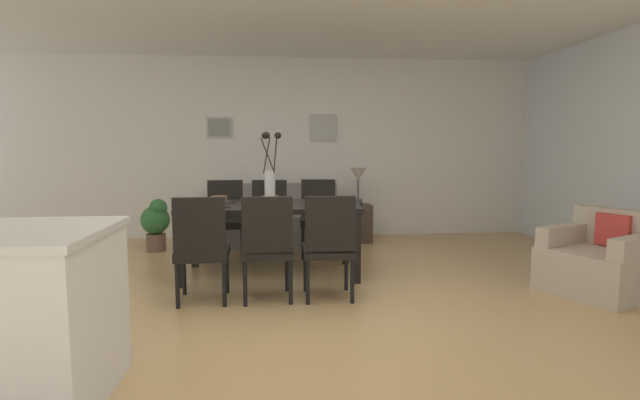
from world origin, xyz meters
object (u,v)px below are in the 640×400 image
object	(u,v)px
sofa	(273,223)
bowl_far_left	(270,202)
dining_chair_far_right	(269,215)
dining_chair_mid_left	(329,242)
dining_chair_far_left	(267,243)
potted_plant	(156,222)
dining_chair_near_right	(226,215)
framed_picture_left	(219,127)
dining_chair_near_left	(201,244)
armchair	(601,262)
bowl_near_right	(219,198)
bowl_far_right	(270,198)
table_lamp	(358,178)
centerpiece_vase	(270,177)
dining_chair_mid_right	(318,213)
framed_picture_center	(323,128)
bowl_near_left	(214,203)
dining_table	(270,211)
side_table	(358,223)

from	to	relation	value
sofa	bowl_far_left	bearing A→B (deg)	-90.28
dining_chair_far_right	dining_chair_mid_left	bearing A→B (deg)	-72.67
dining_chair_far_left	dining_chair_mid_left	xyz separation A→B (m)	(0.53, -0.00, 0.00)
sofa	potted_plant	bearing A→B (deg)	-164.69
bowl_far_left	sofa	world-z (taller)	bowl_far_left
dining_chair_near_right	framed_picture_left	size ratio (longest dim) A/B	2.64
dining_chair_near_left	dining_chair_far_left	distance (m)	0.55
bowl_far_left	armchair	bearing A→B (deg)	-12.69
bowl_near_right	bowl_far_right	xyz separation A→B (m)	(0.54, 0.00, 0.00)
table_lamp	potted_plant	size ratio (longest dim) A/B	0.76
centerpiece_vase	bowl_far_right	xyz separation A→B (m)	(-0.00, 0.20, -0.24)
dining_chair_far_left	dining_chair_mid_right	size ratio (longest dim) A/B	1.00
dining_chair_mid_right	framed_picture_center	size ratio (longest dim) A/B	2.37
dining_chair_far_right	bowl_near_left	world-z (taller)	dining_chair_far_right
dining_chair_mid_left	bowl_far_left	xyz separation A→B (m)	(-0.51, 0.68, 0.27)
dining_chair_near_right	dining_chair_far_left	size ratio (longest dim) A/B	1.00
dining_chair_near_right	bowl_far_left	xyz separation A→B (m)	(0.55, -1.07, 0.27)
bowl_far_left	dining_chair_near_right	bearing A→B (deg)	117.11
dining_table	bowl_far_right	distance (m)	0.24
framed_picture_left	potted_plant	distance (m)	1.67
armchair	bowl_far_right	bearing A→B (deg)	160.12
bowl_far_right	potted_plant	bearing A→B (deg)	143.91
dining_chair_near_left	sofa	size ratio (longest dim) A/B	0.50
dining_chair_mid_right	side_table	world-z (taller)	dining_chair_mid_right
dining_chair_near_left	bowl_far_left	distance (m)	0.93
dining_chair_far_right	framed_picture_center	xyz separation A→B (m)	(0.77, 1.32, 1.08)
dining_chair_near_right	armchair	size ratio (longest dim) A/B	0.86
dining_chair_near_right	armchair	xyz separation A→B (m)	(3.56, -1.75, -0.23)
side_table	dining_chair_near_right	bearing A→B (deg)	-155.05
bowl_far_right	table_lamp	xyz separation A→B (m)	(1.19, 1.47, 0.11)
dining_chair_near_left	dining_chair_mid_left	bearing A→B (deg)	0.20
centerpiece_vase	armchair	bearing A→B (deg)	-16.38
dining_chair_near_right	bowl_near_right	distance (m)	0.71
framed_picture_center	sofa	bearing A→B (deg)	-146.91
potted_plant	centerpiece_vase	bearing A→B (deg)	-40.95
dining_chair_near_left	bowl_near_right	bearing A→B (deg)	88.65
dining_chair_mid_right	framed_picture_left	size ratio (longest dim) A/B	2.64
sofa	armchair	world-z (taller)	sofa
dining_chair_near_left	framed_picture_center	bearing A→B (deg)	66.68
dining_chair_far_left	side_table	size ratio (longest dim) A/B	1.77
framed_picture_left	bowl_near_left	bearing A→B (deg)	-84.94
dining_chair_far_left	centerpiece_vase	world-z (taller)	centerpiece_vase
sofa	dining_chair_far_right	bearing A→B (deg)	-92.30
potted_plant	sofa	bearing A→B (deg)	15.31
sofa	dining_chair_mid_left	bearing A→B (deg)	-78.86
dining_chair_mid_right	bowl_near_left	bearing A→B (deg)	-135.40
bowl_far_left	table_lamp	world-z (taller)	table_lamp
bowl_far_right	sofa	xyz separation A→B (m)	(0.01, 1.47, -0.50)
centerpiece_vase	bowl_far_right	distance (m)	0.32
dining_chair_far_right	dining_chair_mid_left	distance (m)	1.81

